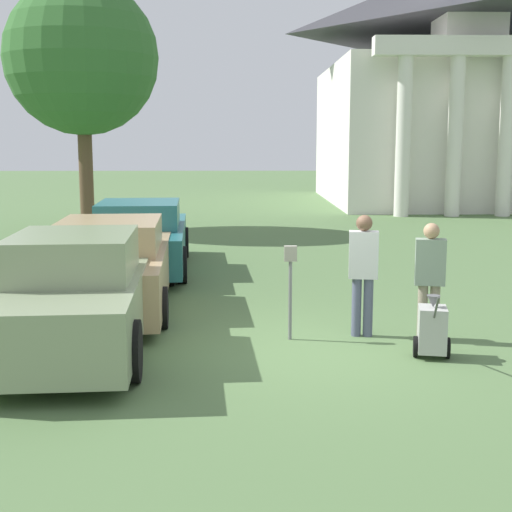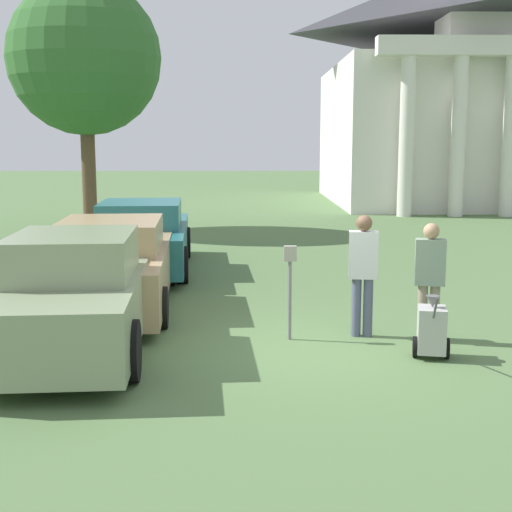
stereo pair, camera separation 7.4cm
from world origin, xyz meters
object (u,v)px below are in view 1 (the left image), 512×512
at_px(person_supervisor, 430,275).
at_px(parked_car_teal, 140,238).
at_px(equipment_cart, 432,329).
at_px(parked_car_tan, 112,266).
at_px(parking_meter, 290,275).
at_px(church, 438,79).
at_px(person_worker, 363,267).
at_px(parked_car_sage, 77,296).

bearing_deg(person_supervisor, parked_car_teal, -38.42).
height_order(person_supervisor, equipment_cart, person_supervisor).
relative_size(parked_car_tan, person_supervisor, 3.14).
xyz_separation_m(parking_meter, church, (8.31, 23.38, 4.69)).
xyz_separation_m(person_worker, person_supervisor, (0.90, -0.30, -0.06)).
xyz_separation_m(parked_car_sage, church, (11.27, 23.82, 4.89)).
bearing_deg(parking_meter, parked_car_sage, -171.65).
relative_size(parked_car_tan, parking_meter, 3.91).
distance_m(parked_car_sage, person_worker, 4.08).
xyz_separation_m(parked_car_teal, church, (11.27, 17.69, 4.92)).
distance_m(parked_car_tan, parked_car_teal, 3.50).
xyz_separation_m(person_worker, equipment_cart, (0.75, -1.07, -0.65)).
height_order(person_worker, church, church).
xyz_separation_m(parked_car_tan, person_worker, (4.03, -2.02, 0.32)).
distance_m(parked_car_tan, church, 24.51).
bearing_deg(person_supervisor, parked_car_tan, -13.88).
xyz_separation_m(parked_car_teal, equipment_cart, (4.78, -6.60, -0.34)).
bearing_deg(equipment_cart, person_supervisor, 89.92).
bearing_deg(equipment_cart, church, 85.74).
height_order(parking_meter, person_worker, person_worker).
bearing_deg(person_worker, equipment_cart, 133.01).
height_order(person_worker, person_supervisor, person_worker).
relative_size(parked_car_sage, person_supervisor, 2.83).
relative_size(parking_meter, person_supervisor, 0.80).
height_order(parked_car_sage, equipment_cart, parked_car_sage).
bearing_deg(parked_car_sage, equipment_cart, -9.43).
bearing_deg(parked_car_teal, church, 53.76).
xyz_separation_m(parked_car_teal, person_worker, (4.03, -5.53, 0.31)).
height_order(parked_car_teal, person_supervisor, person_supervisor).
distance_m(parked_car_tan, person_worker, 4.52).
xyz_separation_m(parked_car_sage, parked_car_teal, (0.00, 6.12, -0.03)).
xyz_separation_m(parked_car_tan, person_supervisor, (4.93, -2.32, 0.27)).
bearing_deg(person_worker, parked_car_teal, -45.88).
height_order(equipment_cart, church, church).
height_order(parked_car_teal, church, church).
bearing_deg(parked_car_teal, parked_car_sage, -93.75).
bearing_deg(person_supervisor, church, -93.74).
xyz_separation_m(person_supervisor, church, (6.34, 23.52, 4.67)).
xyz_separation_m(parking_meter, equipment_cart, (1.83, -0.91, -0.57)).
distance_m(parking_meter, church, 25.25).
height_order(parked_car_tan, church, church).
distance_m(parked_car_tan, equipment_cart, 5.71).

